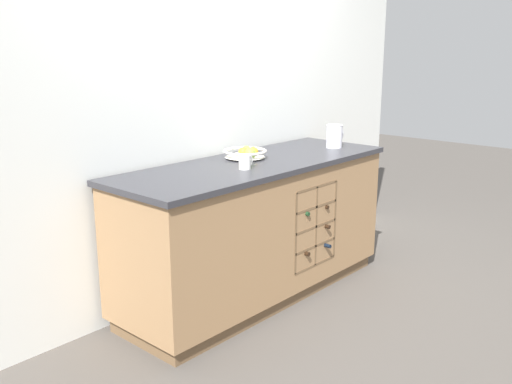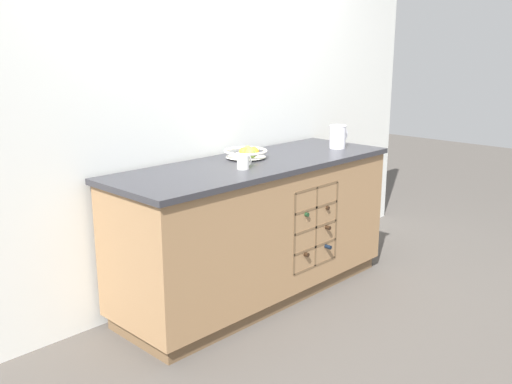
% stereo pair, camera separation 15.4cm
% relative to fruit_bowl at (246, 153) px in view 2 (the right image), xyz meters
% --- Properties ---
extents(ground_plane, '(14.00, 14.00, 0.00)m').
position_rel_fruit_bowl_xyz_m(ground_plane, '(-0.03, -0.12, -0.96)').
color(ground_plane, '#4C4742').
extents(back_wall, '(4.40, 0.06, 2.55)m').
position_rel_fruit_bowl_xyz_m(back_wall, '(-0.03, 0.28, 0.32)').
color(back_wall, silver).
rests_on(back_wall, ground_plane).
extents(kitchen_island, '(2.03, 0.71, 0.92)m').
position_rel_fruit_bowl_xyz_m(kitchen_island, '(-0.03, -0.12, -0.49)').
color(kitchen_island, brown).
rests_on(kitchen_island, ground_plane).
extents(fruit_bowl, '(0.29, 0.29, 0.08)m').
position_rel_fruit_bowl_xyz_m(fruit_bowl, '(0.00, 0.00, 0.00)').
color(fruit_bowl, silver).
rests_on(fruit_bowl, kitchen_island).
extents(white_pitcher, '(0.18, 0.12, 0.17)m').
position_rel_fruit_bowl_xyz_m(white_pitcher, '(0.73, -0.20, 0.05)').
color(white_pitcher, white).
rests_on(white_pitcher, kitchen_island).
extents(ceramic_mug, '(0.11, 0.07, 0.09)m').
position_rel_fruit_bowl_xyz_m(ceramic_mug, '(-0.25, -0.22, 0.01)').
color(ceramic_mug, white).
rests_on(ceramic_mug, kitchen_island).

